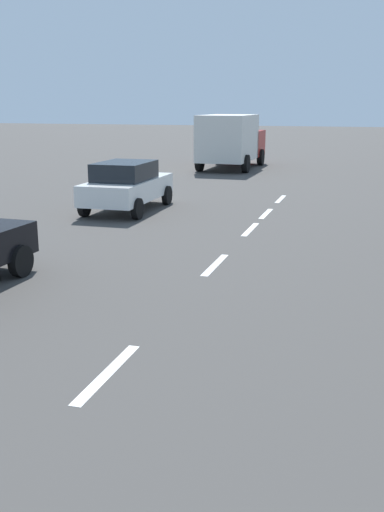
# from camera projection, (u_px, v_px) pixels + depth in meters

# --- Properties ---
(ground_plane) EXTENTS (160.00, 160.00, 0.00)m
(ground_plane) POSITION_uv_depth(u_px,v_px,m) (246.00, 234.00, 15.56)
(ground_plane) COLOR #423F3D
(lane_stripe_3) EXTENTS (0.16, 1.80, 0.01)m
(lane_stripe_3) POSITION_uv_depth(u_px,v_px,m) (108.00, 373.00, 7.50)
(lane_stripe_3) COLOR white
(lane_stripe_3) RESTS_ON ground
(lane_stripe_4) EXTENTS (0.16, 1.80, 0.01)m
(lane_stripe_4) POSITION_uv_depth(u_px,v_px,m) (215.00, 265.00, 12.56)
(lane_stripe_4) COLOR white
(lane_stripe_4) RESTS_ON ground
(lane_stripe_5) EXTENTS (0.16, 1.80, 0.01)m
(lane_stripe_5) POSITION_uv_depth(u_px,v_px,m) (250.00, 229.00, 16.11)
(lane_stripe_5) COLOR white
(lane_stripe_5) RESTS_ON ground
(lane_stripe_6) EXTENTS (0.16, 1.80, 0.01)m
(lane_stripe_6) POSITION_uv_depth(u_px,v_px,m) (266.00, 214.00, 18.43)
(lane_stripe_6) COLOR white
(lane_stripe_6) RESTS_ON ground
(lane_stripe_7) EXTENTS (0.16, 1.80, 0.01)m
(lane_stripe_7) POSITION_uv_depth(u_px,v_px,m) (281.00, 199.00, 21.27)
(lane_stripe_7) COLOR white
(lane_stripe_7) RESTS_ON ground
(parked_car_white) EXTENTS (1.95, 4.12, 1.57)m
(parked_car_white) POSITION_uv_depth(u_px,v_px,m) (127.00, 185.00, 18.79)
(parked_car_white) COLOR white
(parked_car_white) RESTS_ON ground
(delivery_truck) EXTENTS (2.73, 6.26, 2.80)m
(delivery_truck) POSITION_uv_depth(u_px,v_px,m) (231.00, 140.00, 31.06)
(delivery_truck) COLOR maroon
(delivery_truck) RESTS_ON ground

